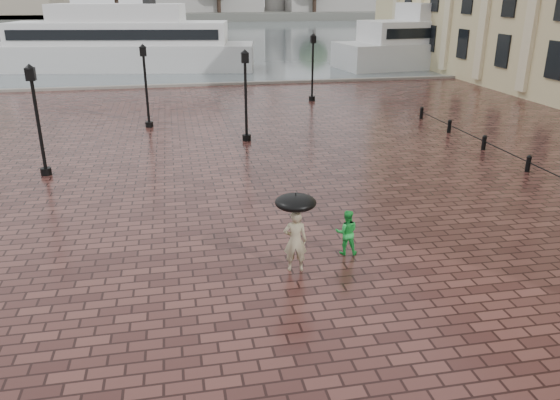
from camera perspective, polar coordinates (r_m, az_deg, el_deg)
The scene contains 11 objects.
ground at distance 15.00m, azimuth -7.59°, elevation -7.80°, with size 300.00×300.00×0.00m, color #331A17.
harbour_water at distance 105.40m, azimuth -11.25°, elevation 16.68°, with size 240.00×240.00×0.00m, color #4D595E.
quay_edge at distance 45.73m, azimuth -10.46°, elevation 11.60°, with size 80.00×0.60×0.30m, color slate.
far_shore at distance 173.27m, azimuth -11.52°, elevation 18.53°, with size 300.00×60.00×2.00m, color #4C4C47.
bollard_row at distance 25.40m, azimuth 24.53°, elevation 3.57°, with size 0.22×21.22×0.73m.
street_lamps at distance 31.15m, azimuth -13.11°, elevation 11.48°, with size 21.44×14.44×4.40m.
adult_pedestrian at distance 14.75m, azimuth 1.60°, elevation -4.29°, with size 0.64×0.42×1.76m, color tan.
child_pedestrian at distance 15.87m, azimuth 6.97°, elevation -3.36°, with size 0.66×0.51×1.35m, color green.
ferry_near at distance 56.82m, azimuth -16.29°, elevation 15.45°, with size 26.09×10.21×8.34m.
ferry_far at distance 61.18m, azimuth 18.07°, elevation 15.62°, with size 26.14×9.33×8.39m.
umbrella at distance 14.31m, azimuth 1.64°, elevation -0.26°, with size 1.10×1.10×1.16m.
Camera 1 is at (-0.59, -13.16, 7.17)m, focal length 35.00 mm.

